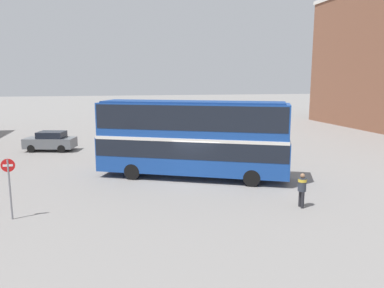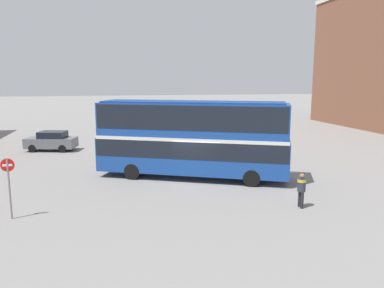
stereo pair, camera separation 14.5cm
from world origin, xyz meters
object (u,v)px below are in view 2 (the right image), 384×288
(parked_car_kerb_far, at_px, (52,141))
(no_entry_sign, at_px, (9,180))
(double_decker_bus, at_px, (192,135))
(parked_car_kerb_near, at_px, (143,135))
(pedestrian_foreground, at_px, (301,187))

(parked_car_kerb_far, distance_m, no_entry_sign, 16.23)
(double_decker_bus, distance_m, parked_car_kerb_near, 13.30)
(parked_car_kerb_far, bearing_deg, double_decker_bus, 145.18)
(parked_car_kerb_near, relative_size, parked_car_kerb_far, 0.93)
(double_decker_bus, height_order, no_entry_sign, double_decker_bus)
(parked_car_kerb_near, height_order, no_entry_sign, no_entry_sign)
(pedestrian_foreground, height_order, parked_car_kerb_far, pedestrian_foreground)
(pedestrian_foreground, relative_size, parked_car_kerb_near, 0.40)
(pedestrian_foreground, bearing_deg, parked_car_kerb_near, -72.03)
(double_decker_bus, relative_size, pedestrian_foreground, 6.97)
(double_decker_bus, relative_size, parked_car_kerb_far, 2.62)
(pedestrian_foreground, bearing_deg, parked_car_kerb_far, -50.60)
(parked_car_kerb_near, bearing_deg, no_entry_sign, -113.82)
(double_decker_bus, distance_m, parked_car_kerb_far, 14.92)
(pedestrian_foreground, distance_m, parked_car_kerb_far, 22.16)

